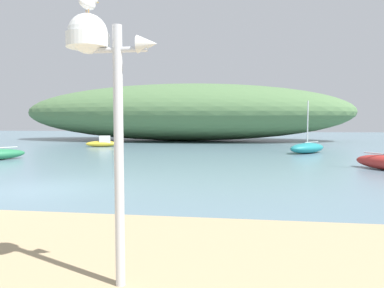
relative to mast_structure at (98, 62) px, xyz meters
The scene contains 6 objects.
ground_plane 8.81m from the mast_structure, 124.65° to the left, with size 120.00×120.00×0.00m, color slate.
distant_hill 36.16m from the mast_structure, 97.60° to the left, with size 37.22×12.97×6.35m, color #517547.
mast_structure is the anchor object (origin of this frame).
seagull_on_radar 0.74m from the mast_structure, behind, with size 0.20×0.36×0.25m.
sailboat_far_right 22.45m from the mast_structure, 73.66° to the left, with size 3.26×3.25×3.64m.
motorboat_near_shore 27.38m from the mast_structure, 111.98° to the left, with size 2.78×1.67×0.95m.
Camera 1 is at (6.49, -11.09, 2.31)m, focal length 33.51 mm.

